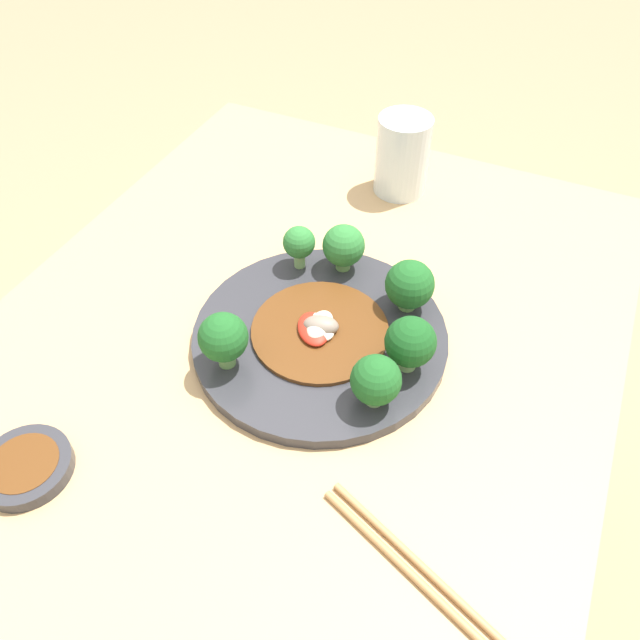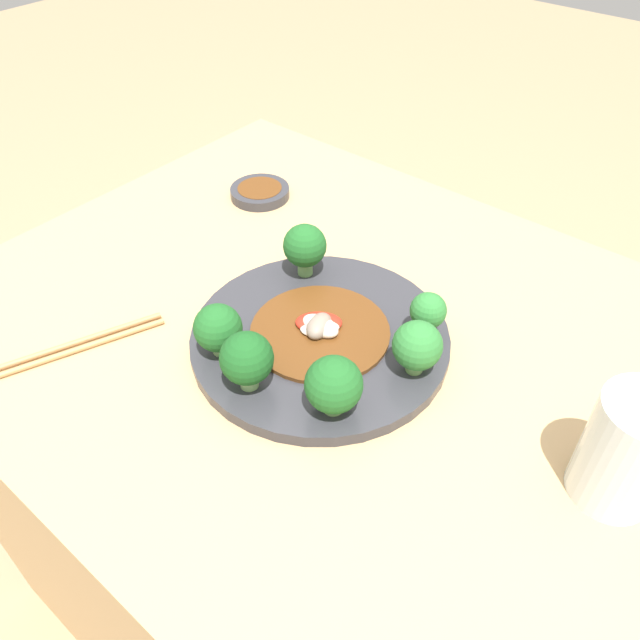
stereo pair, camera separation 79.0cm
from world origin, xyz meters
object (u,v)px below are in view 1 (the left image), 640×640
object	(u,v)px
broccoli_southeast	(410,285)
broccoli_south	(412,340)
plate	(320,336)
broccoli_east	(344,246)
broccoli_northwest	(223,338)
stirfry_center	(319,329)
chopsticks	(423,576)
broccoli_southwest	(376,381)
sauce_dish	(26,467)
broccoli_northeast	(299,243)
drinking_glass	(402,155)

from	to	relation	value
broccoli_southeast	broccoli_south	world-z (taller)	broccoli_south
plate	broccoli_south	bearing A→B (deg)	-91.01
broccoli_east	broccoli_northwest	world-z (taller)	broccoli_northwest
stirfry_center	chopsticks	world-z (taller)	stirfry_center
broccoli_southwest	broccoli_northwest	bearing A→B (deg)	96.77
broccoli_southwest	chopsticks	size ratio (longest dim) A/B	0.28
stirfry_center	chopsticks	size ratio (longest dim) A/B	0.73
sauce_dish	broccoli_southeast	bearing A→B (deg)	-36.79
broccoli_east	broccoli_northwest	bearing A→B (deg)	164.93
plate	chopsticks	distance (m)	0.29
broccoli_southeast	broccoli_northeast	bearing A→B (deg)	84.98
broccoli_southeast	stirfry_center	bearing A→B (deg)	136.21
broccoli_south	chopsticks	world-z (taller)	broccoli_south
broccoli_northeast	broccoli_southeast	world-z (taller)	broccoli_southeast
chopsticks	sauce_dish	world-z (taller)	sauce_dish
plate	broccoli_south	world-z (taller)	broccoli_south
chopsticks	broccoli_northeast	bearing A→B (deg)	41.10
broccoli_northwest	stirfry_center	world-z (taller)	broccoli_northwest
sauce_dish	stirfry_center	bearing A→B (deg)	-34.44
stirfry_center	drinking_glass	distance (m)	0.33
broccoli_northeast	broccoli_east	world-z (taller)	broccoli_east
broccoli_northwest	broccoli_southeast	bearing A→B (deg)	-42.28
stirfry_center	chopsticks	bearing A→B (deg)	-137.25
broccoli_east	sauce_dish	size ratio (longest dim) A/B	0.70
broccoli_south	drinking_glass	size ratio (longest dim) A/B	0.59
broccoli_northwest	broccoli_east	bearing A→B (deg)	-15.07
broccoli_southeast	sauce_dish	bearing A→B (deg)	143.21
broccoli_southwest	drinking_glass	world-z (taller)	drinking_glass
broccoli_south	stirfry_center	size ratio (longest dim) A/B	0.43
broccoli_southeast	chopsticks	distance (m)	0.32
plate	drinking_glass	bearing A→B (deg)	3.47
sauce_dish	broccoli_northeast	bearing A→B (deg)	-17.64
chopsticks	stirfry_center	bearing A→B (deg)	42.75
broccoli_east	chopsticks	xyz separation A→B (m)	(-0.33, -0.21, -0.05)
plate	drinking_glass	size ratio (longest dim) A/B	2.55
broccoli_southwest	broccoli_southeast	bearing A→B (deg)	5.74
chopsticks	broccoli_east	bearing A→B (deg)	33.48
broccoli_southeast	broccoli_south	size ratio (longest dim) A/B	0.97
plate	drinking_glass	distance (m)	0.33
broccoli_southeast	broccoli_east	world-z (taller)	broccoli_southeast
broccoli_southeast	broccoli_east	distance (m)	0.10
broccoli_northeast	plate	bearing A→B (deg)	-142.64
broccoli_northeast	broccoli_northwest	world-z (taller)	broccoli_northwest
broccoli_northeast	chopsticks	xyz separation A→B (m)	(-0.31, -0.27, -0.05)
broccoli_northeast	broccoli_southeast	distance (m)	0.15
plate	broccoli_southeast	xyz separation A→B (m)	(0.08, -0.08, 0.04)
broccoli_southeast	broccoli_northwest	bearing A→B (deg)	137.72
plate	broccoli_northwest	world-z (taller)	broccoli_northwest
broccoli_south	sauce_dish	bearing A→B (deg)	132.64
broccoli_southeast	broccoli_south	xyz separation A→B (m)	(-0.08, -0.03, 0.00)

